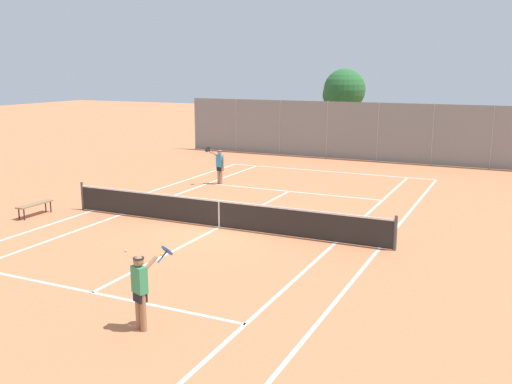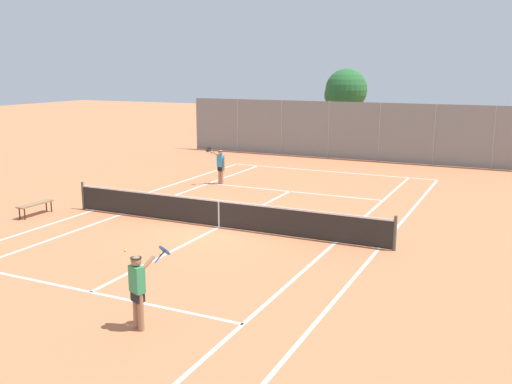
{
  "view_description": "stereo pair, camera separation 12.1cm",
  "coord_description": "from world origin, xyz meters",
  "px_view_note": "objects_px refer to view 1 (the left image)",
  "views": [
    {
      "loc": [
        9.07,
        -16.44,
        5.3
      ],
      "look_at": [
        0.68,
        1.5,
        1.0
      ],
      "focal_mm": 40.0,
      "sensor_mm": 36.0,
      "label": 1
    },
    {
      "loc": [
        9.18,
        -16.39,
        5.3
      ],
      "look_at": [
        0.68,
        1.5,
        1.0
      ],
      "focal_mm": 40.0,
      "sensor_mm": 36.0,
      "label": 2
    }
  ],
  "objects_px": {
    "player_near_side": "(140,287)",
    "player_far_left": "(220,165)",
    "loose_tennis_ball_0": "(301,223)",
    "tree_behind_left": "(343,91)",
    "courtside_bench": "(35,205)",
    "loose_tennis_ball_2": "(162,254)",
    "loose_tennis_ball_3": "(126,251)",
    "loose_tennis_ball_5": "(284,233)",
    "tennis_net": "(219,213)",
    "loose_tennis_ball_4": "(283,208)"
  },
  "relations": [
    {
      "from": "player_near_side",
      "to": "player_far_left",
      "type": "bearing_deg",
      "value": 112.53
    },
    {
      "from": "loose_tennis_ball_0",
      "to": "tree_behind_left",
      "type": "relative_size",
      "value": 0.01
    },
    {
      "from": "courtside_bench",
      "to": "player_far_left",
      "type": "bearing_deg",
      "value": 67.57
    },
    {
      "from": "loose_tennis_ball_2",
      "to": "loose_tennis_ball_3",
      "type": "distance_m",
      "value": 1.15
    },
    {
      "from": "loose_tennis_ball_5",
      "to": "player_far_left",
      "type": "bearing_deg",
      "value": 132.67
    },
    {
      "from": "loose_tennis_ball_0",
      "to": "loose_tennis_ball_5",
      "type": "relative_size",
      "value": 1.0
    },
    {
      "from": "tennis_net",
      "to": "loose_tennis_ball_5",
      "type": "relative_size",
      "value": 181.82
    },
    {
      "from": "player_far_left",
      "to": "courtside_bench",
      "type": "relative_size",
      "value": 1.18
    },
    {
      "from": "loose_tennis_ball_2",
      "to": "player_far_left",
      "type": "bearing_deg",
      "value": 109.3
    },
    {
      "from": "tennis_net",
      "to": "player_near_side",
      "type": "bearing_deg",
      "value": -73.07
    },
    {
      "from": "player_far_left",
      "to": "courtside_bench",
      "type": "height_order",
      "value": "player_far_left"
    },
    {
      "from": "loose_tennis_ball_3",
      "to": "tree_behind_left",
      "type": "height_order",
      "value": "tree_behind_left"
    },
    {
      "from": "player_near_side",
      "to": "loose_tennis_ball_4",
      "type": "relative_size",
      "value": 26.88
    },
    {
      "from": "tennis_net",
      "to": "loose_tennis_ball_3",
      "type": "xyz_separation_m",
      "value": [
        -1.23,
        -3.5,
        -0.48
      ]
    },
    {
      "from": "loose_tennis_ball_0",
      "to": "loose_tennis_ball_3",
      "type": "distance_m",
      "value": 6.27
    },
    {
      "from": "loose_tennis_ball_2",
      "to": "loose_tennis_ball_3",
      "type": "xyz_separation_m",
      "value": [
        -1.13,
        -0.19,
        0.0
      ]
    },
    {
      "from": "loose_tennis_ball_4",
      "to": "tree_behind_left",
      "type": "height_order",
      "value": "tree_behind_left"
    },
    {
      "from": "courtside_bench",
      "to": "tennis_net",
      "type": "bearing_deg",
      "value": 12.27
    },
    {
      "from": "player_far_left",
      "to": "loose_tennis_ball_5",
      "type": "height_order",
      "value": "player_far_left"
    },
    {
      "from": "loose_tennis_ball_4",
      "to": "tree_behind_left",
      "type": "bearing_deg",
      "value": 99.28
    },
    {
      "from": "loose_tennis_ball_5",
      "to": "tree_behind_left",
      "type": "relative_size",
      "value": 0.01
    },
    {
      "from": "tennis_net",
      "to": "loose_tennis_ball_0",
      "type": "distance_m",
      "value": 2.91
    },
    {
      "from": "player_near_side",
      "to": "loose_tennis_ball_4",
      "type": "bearing_deg",
      "value": 96.85
    },
    {
      "from": "loose_tennis_ball_0",
      "to": "loose_tennis_ball_4",
      "type": "bearing_deg",
      "value": 129.64
    },
    {
      "from": "loose_tennis_ball_0",
      "to": "courtside_bench",
      "type": "bearing_deg",
      "value": -161.22
    },
    {
      "from": "loose_tennis_ball_3",
      "to": "loose_tennis_ball_2",
      "type": "bearing_deg",
      "value": 9.46
    },
    {
      "from": "loose_tennis_ball_0",
      "to": "player_far_left",
      "type": "bearing_deg",
      "value": 140.24
    },
    {
      "from": "courtside_bench",
      "to": "tree_behind_left",
      "type": "xyz_separation_m",
      "value": [
        5.13,
        21.54,
        3.45
      ]
    },
    {
      "from": "loose_tennis_ball_2",
      "to": "tennis_net",
      "type": "bearing_deg",
      "value": 88.38
    },
    {
      "from": "loose_tennis_ball_2",
      "to": "loose_tennis_ball_5",
      "type": "bearing_deg",
      "value": 55.81
    },
    {
      "from": "player_far_left",
      "to": "loose_tennis_ball_2",
      "type": "relative_size",
      "value": 26.88
    },
    {
      "from": "loose_tennis_ball_2",
      "to": "loose_tennis_ball_5",
      "type": "distance_m",
      "value": 4.26
    },
    {
      "from": "loose_tennis_ball_3",
      "to": "loose_tennis_ball_5",
      "type": "relative_size",
      "value": 1.0
    },
    {
      "from": "loose_tennis_ball_0",
      "to": "loose_tennis_ball_2",
      "type": "xyz_separation_m",
      "value": [
        -2.45,
        -4.96,
        0.0
      ]
    },
    {
      "from": "player_near_side",
      "to": "tree_behind_left",
      "type": "xyz_separation_m",
      "value": [
        -4.04,
        27.56,
        2.93
      ]
    },
    {
      "from": "player_far_left",
      "to": "courtside_bench",
      "type": "xyz_separation_m",
      "value": [
        -3.32,
        -8.05,
        -0.52
      ]
    },
    {
      "from": "tennis_net",
      "to": "courtside_bench",
      "type": "distance_m",
      "value": 7.04
    },
    {
      "from": "loose_tennis_ball_2",
      "to": "tree_behind_left",
      "type": "distance_m",
      "value": 23.73
    },
    {
      "from": "player_far_left",
      "to": "loose_tennis_ball_5",
      "type": "relative_size",
      "value": 26.88
    },
    {
      "from": "loose_tennis_ball_4",
      "to": "tree_behind_left",
      "type": "xyz_separation_m",
      "value": [
        -2.74,
        16.75,
        3.82
      ]
    },
    {
      "from": "loose_tennis_ball_3",
      "to": "courtside_bench",
      "type": "height_order",
      "value": "courtside_bench"
    },
    {
      "from": "player_far_left",
      "to": "loose_tennis_ball_4",
      "type": "height_order",
      "value": "player_far_left"
    },
    {
      "from": "loose_tennis_ball_4",
      "to": "courtside_bench",
      "type": "relative_size",
      "value": 0.04
    },
    {
      "from": "loose_tennis_ball_4",
      "to": "loose_tennis_ball_0",
      "type": "bearing_deg",
      "value": -50.36
    },
    {
      "from": "loose_tennis_ball_4",
      "to": "loose_tennis_ball_5",
      "type": "relative_size",
      "value": 1.0
    },
    {
      "from": "player_far_left",
      "to": "tree_behind_left",
      "type": "bearing_deg",
      "value": 82.39
    },
    {
      "from": "courtside_bench",
      "to": "player_near_side",
      "type": "bearing_deg",
      "value": -33.29
    },
    {
      "from": "loose_tennis_ball_4",
      "to": "loose_tennis_ball_2",
      "type": "bearing_deg",
      "value": -99.29
    },
    {
      "from": "courtside_bench",
      "to": "tree_behind_left",
      "type": "distance_m",
      "value": 22.41
    },
    {
      "from": "tree_behind_left",
      "to": "loose_tennis_ball_2",
      "type": "bearing_deg",
      "value": -85.94
    }
  ]
}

